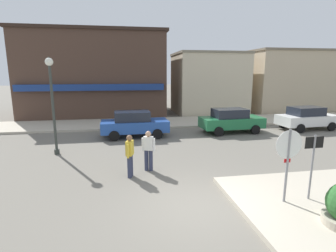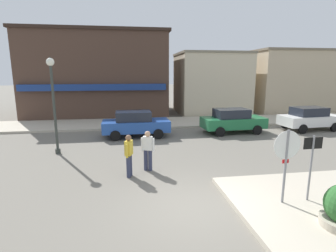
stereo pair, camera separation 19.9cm
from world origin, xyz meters
name	(u,v)px [view 1 (the left image)]	position (x,y,z in m)	size (l,w,h in m)	color
ground_plane	(198,206)	(0.00, 0.00, 0.00)	(160.00, 160.00, 0.00)	#6B665B
kerb_far	(152,123)	(0.00, 12.78, 0.07)	(80.00, 4.00, 0.15)	#B7AD99
stop_sign	(288,156)	(2.47, -0.38, 1.52)	(0.82, 0.08, 2.30)	gray
one_way_sign	(312,161)	(3.29, -0.35, 1.33)	(0.60, 0.06, 2.10)	gray
lamp_post	(52,92)	(-5.29, 5.99, 2.96)	(0.36, 0.36, 4.54)	#333833
parked_car_nearest	(134,124)	(-1.47, 8.88, 0.81)	(4.05, 1.97, 1.56)	#234C9E
parked_car_second	(231,120)	(4.77, 9.01, 0.81)	(4.09, 2.05, 1.56)	#1E6B3D
parked_car_third	(307,118)	(10.26, 9.03, 0.81)	(4.13, 2.14, 1.56)	white
pedestrian_crossing_near	(148,149)	(-1.15, 3.12, 0.87)	(0.55, 0.33, 1.61)	#2D334C
pedestrian_crossing_far	(130,155)	(-1.89, 2.58, 0.87)	(0.32, 0.55, 1.61)	#2D334C
building_corner_shop	(97,74)	(-4.47, 19.41, 3.67)	(12.30, 9.79, 7.32)	#473328
building_storefront_left_near	(208,83)	(6.05, 17.79, 2.84)	(6.48, 5.62, 5.67)	beige
building_storefront_left_mid	(284,81)	(14.76, 18.88, 3.00)	(9.09, 7.77, 5.98)	tan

